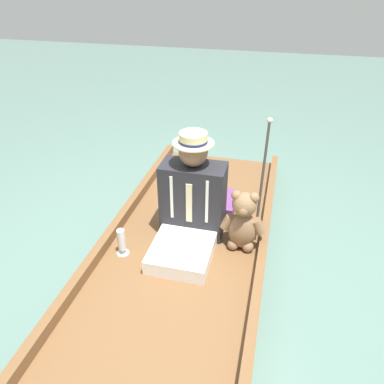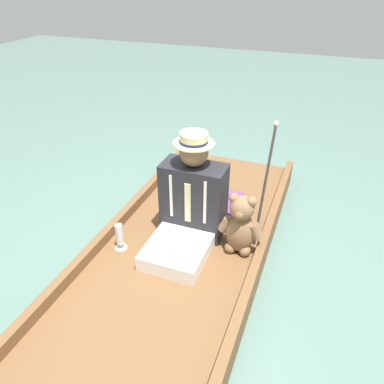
{
  "view_description": "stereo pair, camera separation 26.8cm",
  "coord_description": "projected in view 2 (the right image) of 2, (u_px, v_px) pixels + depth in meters",
  "views": [
    {
      "loc": [
        -0.57,
        2.05,
        1.92
      ],
      "look_at": [
        -0.01,
        -0.16,
        0.52
      ],
      "focal_mm": 35.0,
      "sensor_mm": 36.0,
      "label": 1
    },
    {
      "loc": [
        -0.82,
        1.97,
        1.92
      ],
      "look_at": [
        -0.01,
        -0.16,
        0.52
      ],
      "focal_mm": 35.0,
      "sensor_mm": 36.0,
      "label": 2
    }
  ],
  "objects": [
    {
      "name": "wine_glass",
      "position": [
        120.0,
        235.0,
        2.67
      ],
      "size": [
        0.09,
        0.09,
        0.21
      ],
      "color": "silver",
      "rests_on": "punt_boat"
    },
    {
      "name": "walking_cane",
      "position": [
        267.0,
        173.0,
        2.71
      ],
      "size": [
        0.04,
        0.44,
        0.82
      ],
      "color": "#2D2823",
      "rests_on": "punt_boat"
    },
    {
      "name": "teddy_bear",
      "position": [
        241.0,
        226.0,
        2.59
      ],
      "size": [
        0.33,
        0.19,
        0.47
      ],
      "color": "#846042",
      "rests_on": "punt_boat"
    },
    {
      "name": "ground_plane",
      "position": [
        183.0,
        261.0,
        2.83
      ],
      "size": [
        16.0,
        16.0,
        0.0
      ],
      "primitive_type": "plane",
      "color": "slate"
    },
    {
      "name": "seat_cushion",
      "position": [
        211.0,
        204.0,
        3.09
      ],
      "size": [
        0.47,
        0.33,
        0.14
      ],
      "color": "#6B3875",
      "rests_on": "punt_boat"
    },
    {
      "name": "punt_boat",
      "position": [
        182.0,
        252.0,
        2.79
      ],
      "size": [
        1.18,
        3.01,
        0.23
      ],
      "color": "brown",
      "rests_on": "ground_plane"
    },
    {
      "name": "seated_person",
      "position": [
        190.0,
        204.0,
        2.7
      ],
      "size": [
        0.46,
        0.7,
        0.81
      ],
      "rotation": [
        0.0,
        0.0,
        0.11
      ],
      "color": "white",
      "rests_on": "punt_boat"
    }
  ]
}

